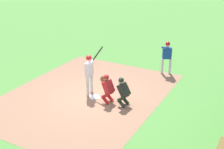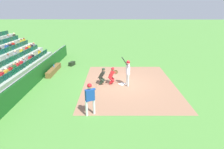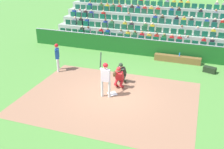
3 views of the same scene
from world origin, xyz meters
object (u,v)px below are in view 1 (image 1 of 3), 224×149
(catcher_crouching, at_px, (107,87))
(home_plate_umpire, at_px, (123,90))
(home_plate_marker, at_px, (94,97))
(on_deck_batter, at_px, (167,54))
(batter_at_plate, at_px, (89,70))

(catcher_crouching, height_order, home_plate_umpire, catcher_crouching)
(home_plate_marker, relative_size, catcher_crouching, 0.34)
(on_deck_batter, bearing_deg, batter_at_plate, 151.90)
(batter_at_plate, relative_size, home_plate_umpire, 1.77)
(home_plate_umpire, xyz_separation_m, on_deck_batter, (4.28, -0.32, 0.39))
(home_plate_marker, distance_m, batter_at_plate, 1.24)
(home_plate_umpire, distance_m, on_deck_batter, 4.31)
(batter_at_plate, bearing_deg, catcher_crouching, -106.18)
(batter_at_plate, xyz_separation_m, on_deck_batter, (4.04, -2.15, -0.09))
(batter_at_plate, bearing_deg, home_plate_umpire, -97.67)
(catcher_crouching, xyz_separation_m, on_deck_batter, (4.36, -1.04, 0.36))
(catcher_crouching, bearing_deg, batter_at_plate, 73.82)
(home_plate_marker, height_order, catcher_crouching, catcher_crouching)
(on_deck_batter, bearing_deg, home_plate_umpire, 175.67)
(home_plate_umpire, bearing_deg, on_deck_batter, -4.33)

